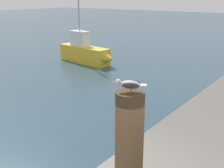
% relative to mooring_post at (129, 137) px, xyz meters
% --- Properties ---
extents(mooring_post, '(0.34, 0.34, 1.11)m').
position_rel_mooring_post_xyz_m(mooring_post, '(0.00, 0.00, 0.00)').
color(mooring_post, '#4C3823').
rests_on(mooring_post, harbor_quay).
extents(seagull, '(0.22, 0.37, 0.14)m').
position_rel_mooring_post_xyz_m(seagull, '(-0.00, 0.01, 0.64)').
color(seagull, tan).
rests_on(seagull, mooring_post).
extents(boat_yellow, '(1.28, 3.96, 4.23)m').
position_rel_mooring_post_xyz_m(boat_yellow, '(9.44, 8.92, -1.49)').
color(boat_yellow, yellow).
rests_on(boat_yellow, ground_plane).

